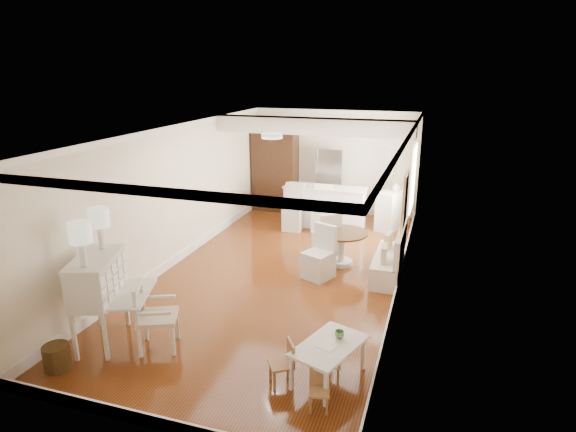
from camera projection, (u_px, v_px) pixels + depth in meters
The scene contains 20 objects.
room at pixel (289, 171), 9.16m from camera, with size 9.00×9.04×2.82m.
secretary_bureau at pixel (99, 300), 6.89m from camera, with size 1.05×1.07×1.34m, color silver.
gustavian_armchair at pixel (158, 316), 6.80m from camera, with size 0.58×0.58×1.00m, color silver.
wicker_basket at pixel (57, 357), 6.40m from camera, with size 0.34×0.34×0.34m, color #4B3517.
kids_table at pixel (329, 362), 6.16m from camera, with size 0.61×1.02×0.51m, color white.
kids_chair_a at pixel (281, 363), 6.04m from camera, with size 0.29×0.29×0.61m, color #9C7247.
kids_chair_b at pixel (331, 363), 6.14m from camera, with size 0.25×0.25×0.51m, color tan.
kids_chair_c at pixel (319, 391), 5.61m from camera, with size 0.24×0.24×0.50m, color #A8774C.
banquette at pixel (389, 252), 9.18m from camera, with size 0.52×1.60×0.98m, color silver.
dining_table at pixel (341, 248), 9.77m from camera, with size 1.03×1.03×0.70m, color #482E17.
slip_chair_near at pixel (318, 252), 9.10m from camera, with size 0.49×0.51×1.03m, color silver.
slip_chair_far at pixel (327, 234), 10.18m from camera, with size 0.47×0.49×0.99m, color silver.
breakfast_counter at pixel (325, 207), 12.10m from camera, with size 2.05×0.65×1.03m, color white.
bar_stool_left at pixel (293, 207), 11.82m from camera, with size 0.46×0.46×1.15m, color silver.
bar_stool_right at pixel (322, 209), 11.73m from camera, with size 0.46×0.46×1.14m, color white.
pantry_cabinet at pixel (275, 170), 13.39m from camera, with size 1.20×0.60×2.30m, color #381E11.
fridge at pixel (342, 183), 12.88m from camera, with size 0.75×0.65×1.80m, color silver.
sideboard at pixel (393, 209), 11.97m from camera, with size 0.45×1.02×0.97m, color silver.
pencil_cup at pixel (339, 334), 6.22m from camera, with size 0.12×0.12×0.10m, color #669D5B.
branch_vase at pixel (396, 186), 11.84m from camera, with size 0.19×0.19×0.20m, color silver.
Camera 1 is at (2.80, -8.25, 3.86)m, focal length 30.00 mm.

